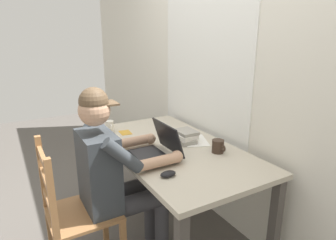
# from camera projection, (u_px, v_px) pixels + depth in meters

# --- Properties ---
(ground_plane) EXTENTS (8.00, 8.00, 0.00)m
(ground_plane) POSITION_uv_depth(u_px,v_px,m) (172.00, 230.00, 2.40)
(ground_plane) COLOR #56514C
(back_wall) EXTENTS (6.00, 0.08, 2.60)m
(back_wall) POSITION_uv_depth(u_px,v_px,m) (226.00, 67.00, 2.26)
(back_wall) COLOR silver
(back_wall) RESTS_ON ground
(desk) EXTENTS (1.50, 0.81, 0.73)m
(desk) POSITION_uv_depth(u_px,v_px,m) (172.00, 157.00, 2.21)
(desk) COLOR #BCB29E
(desk) RESTS_ON ground
(seated_person) EXTENTS (0.50, 0.60, 1.25)m
(seated_person) POSITION_uv_depth(u_px,v_px,m) (115.00, 171.00, 1.90)
(seated_person) COLOR #33383D
(seated_person) RESTS_ON ground
(wooden_chair) EXTENTS (0.42, 0.42, 0.94)m
(wooden_chair) POSITION_uv_depth(u_px,v_px,m) (74.00, 214.00, 1.83)
(wooden_chair) COLOR olive
(wooden_chair) RESTS_ON ground
(laptop) EXTENTS (0.33, 0.30, 0.23)m
(laptop) POSITION_uv_depth(u_px,v_px,m) (157.00, 149.00, 2.00)
(laptop) COLOR black
(laptop) RESTS_ON desk
(computer_mouse) EXTENTS (0.06, 0.10, 0.03)m
(computer_mouse) POSITION_uv_depth(u_px,v_px,m) (168.00, 174.00, 1.72)
(computer_mouse) COLOR black
(computer_mouse) RESTS_ON desk
(coffee_mug_white) EXTENTS (0.11, 0.07, 0.09)m
(coffee_mug_white) POSITION_uv_depth(u_px,v_px,m) (109.00, 126.00, 2.50)
(coffee_mug_white) COLOR silver
(coffee_mug_white) RESTS_ON desk
(coffee_mug_dark) EXTENTS (0.12, 0.09, 0.09)m
(coffee_mug_dark) POSITION_uv_depth(u_px,v_px,m) (218.00, 146.00, 2.06)
(coffee_mug_dark) COLOR #38281E
(coffee_mug_dark) RESTS_ON desk
(book_stack_main) EXTENTS (0.20, 0.16, 0.09)m
(book_stack_main) POSITION_uv_depth(u_px,v_px,m) (185.00, 136.00, 2.26)
(book_stack_main) COLOR gray
(book_stack_main) RESTS_ON desk
(paper_pile_near_laptop) EXTENTS (0.30, 0.26, 0.01)m
(paper_pile_near_laptop) POSITION_uv_depth(u_px,v_px,m) (195.00, 141.00, 2.29)
(paper_pile_near_laptop) COLOR white
(paper_pile_near_laptop) RESTS_ON desk
(paper_pile_back_corner) EXTENTS (0.29, 0.26, 0.01)m
(paper_pile_back_corner) POSITION_uv_depth(u_px,v_px,m) (173.00, 135.00, 2.43)
(paper_pile_back_corner) COLOR white
(paper_pile_back_corner) RESTS_ON desk
(landscape_photo_print) EXTENTS (0.14, 0.10, 0.00)m
(landscape_photo_print) POSITION_uv_depth(u_px,v_px,m) (125.00, 133.00, 2.48)
(landscape_photo_print) COLOR gold
(landscape_photo_print) RESTS_ON desk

